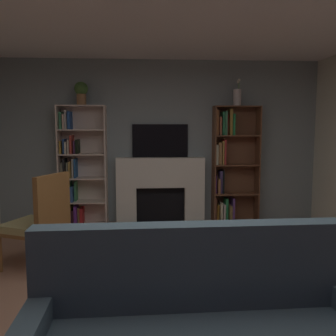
{
  "coord_description": "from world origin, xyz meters",
  "views": [
    {
      "loc": [
        -0.29,
        -2.89,
        1.59
      ],
      "look_at": [
        0.0,
        1.27,
        1.11
      ],
      "focal_mm": 39.52,
      "sensor_mm": 36.0,
      "label": 1
    }
  ],
  "objects_px": {
    "tv": "(160,141)",
    "bookshelf_right": "(229,165)",
    "vase_with_flowers": "(237,97)",
    "potted_plant": "(81,92)",
    "fireplace": "(160,189)",
    "armchair": "(41,220)",
    "bookshelf_left": "(78,171)",
    "coffee_table": "(187,291)"
  },
  "relations": [
    {
      "from": "tv",
      "to": "bookshelf_right",
      "type": "xyz_separation_m",
      "value": [
        1.14,
        -0.08,
        -0.4
      ]
    },
    {
      "from": "tv",
      "to": "vase_with_flowers",
      "type": "distance_m",
      "value": 1.43
    },
    {
      "from": "bookshelf_left",
      "to": "vase_with_flowers",
      "type": "xyz_separation_m",
      "value": [
        2.56,
        -0.03,
        1.18
      ]
    },
    {
      "from": "tv",
      "to": "coffee_table",
      "type": "relative_size",
      "value": 1.05
    },
    {
      "from": "potted_plant",
      "to": "bookshelf_right",
      "type": "bearing_deg",
      "value": 1.02
    },
    {
      "from": "bookshelf_left",
      "to": "vase_with_flowers",
      "type": "bearing_deg",
      "value": -0.58
    },
    {
      "from": "bookshelf_right",
      "to": "vase_with_flowers",
      "type": "xyz_separation_m",
      "value": [
        0.1,
        -0.04,
        1.11
      ]
    },
    {
      "from": "bookshelf_right",
      "to": "vase_with_flowers",
      "type": "relative_size",
      "value": 4.44
    },
    {
      "from": "fireplace",
      "to": "tv",
      "type": "bearing_deg",
      "value": 90.0
    },
    {
      "from": "fireplace",
      "to": "tv",
      "type": "distance_m",
      "value": 0.78
    },
    {
      "from": "vase_with_flowers",
      "to": "bookshelf_left",
      "type": "bearing_deg",
      "value": 179.42
    },
    {
      "from": "tv",
      "to": "coffee_table",
      "type": "xyz_separation_m",
      "value": [
        0.04,
        -3.41,
        -0.99
      ]
    },
    {
      "from": "vase_with_flowers",
      "to": "coffee_table",
      "type": "distance_m",
      "value": 3.89
    },
    {
      "from": "coffee_table",
      "to": "bookshelf_left",
      "type": "bearing_deg",
      "value": 112.41
    },
    {
      "from": "tv",
      "to": "bookshelf_right",
      "type": "bearing_deg",
      "value": -3.91
    },
    {
      "from": "potted_plant",
      "to": "coffee_table",
      "type": "relative_size",
      "value": 0.42
    },
    {
      "from": "tv",
      "to": "armchair",
      "type": "distance_m",
      "value": 2.54
    },
    {
      "from": "vase_with_flowers",
      "to": "potted_plant",
      "type": "bearing_deg",
      "value": -180.0
    },
    {
      "from": "bookshelf_left",
      "to": "coffee_table",
      "type": "distance_m",
      "value": 3.63
    },
    {
      "from": "bookshelf_right",
      "to": "fireplace",
      "type": "bearing_deg",
      "value": -179.83
    },
    {
      "from": "tv",
      "to": "bookshelf_right",
      "type": "distance_m",
      "value": 1.21
    },
    {
      "from": "fireplace",
      "to": "vase_with_flowers",
      "type": "relative_size",
      "value": 3.57
    },
    {
      "from": "fireplace",
      "to": "armchair",
      "type": "xyz_separation_m",
      "value": [
        -1.43,
        -1.86,
        -0.02
      ]
    },
    {
      "from": "tv",
      "to": "bookshelf_right",
      "type": "relative_size",
      "value": 0.47
    },
    {
      "from": "vase_with_flowers",
      "to": "fireplace",
      "type": "bearing_deg",
      "value": 178.2
    },
    {
      "from": "tv",
      "to": "potted_plant",
      "type": "height_order",
      "value": "potted_plant"
    },
    {
      "from": "bookshelf_left",
      "to": "bookshelf_right",
      "type": "bearing_deg",
      "value": 0.37
    },
    {
      "from": "fireplace",
      "to": "vase_with_flowers",
      "type": "bearing_deg",
      "value": -1.8
    },
    {
      "from": "tv",
      "to": "bookshelf_right",
      "type": "height_order",
      "value": "bookshelf_right"
    },
    {
      "from": "potted_plant",
      "to": "fireplace",
      "type": "bearing_deg",
      "value": 1.81
    },
    {
      "from": "bookshelf_left",
      "to": "vase_with_flowers",
      "type": "relative_size",
      "value": 4.44
    },
    {
      "from": "fireplace",
      "to": "coffee_table",
      "type": "distance_m",
      "value": 3.34
    },
    {
      "from": "bookshelf_right",
      "to": "armchair",
      "type": "distance_m",
      "value": 3.2
    },
    {
      "from": "vase_with_flowers",
      "to": "armchair",
      "type": "distance_m",
      "value": 3.56
    },
    {
      "from": "vase_with_flowers",
      "to": "bookshelf_right",
      "type": "bearing_deg",
      "value": 156.54
    },
    {
      "from": "bookshelf_right",
      "to": "potted_plant",
      "type": "height_order",
      "value": "potted_plant"
    },
    {
      "from": "potted_plant",
      "to": "armchair",
      "type": "distance_m",
      "value": 2.42
    },
    {
      "from": "fireplace",
      "to": "bookshelf_right",
      "type": "bearing_deg",
      "value": 0.17
    },
    {
      "from": "armchair",
      "to": "fireplace",
      "type": "bearing_deg",
      "value": 52.57
    },
    {
      "from": "fireplace",
      "to": "bookshelf_left",
      "type": "distance_m",
      "value": 1.36
    },
    {
      "from": "bookshelf_left",
      "to": "bookshelf_right",
      "type": "xyz_separation_m",
      "value": [
        2.47,
        0.02,
        0.07
      ]
    },
    {
      "from": "bookshelf_left",
      "to": "vase_with_flowers",
      "type": "height_order",
      "value": "vase_with_flowers"
    }
  ]
}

